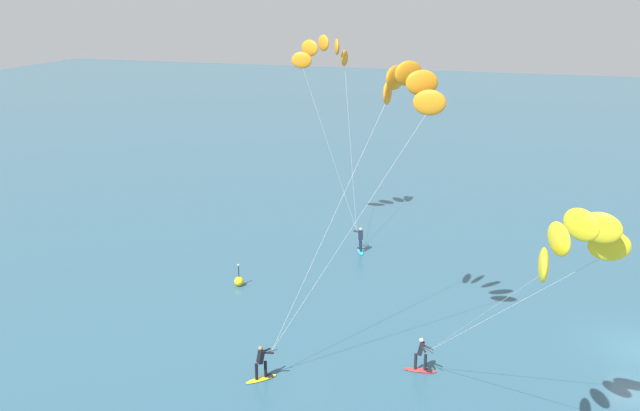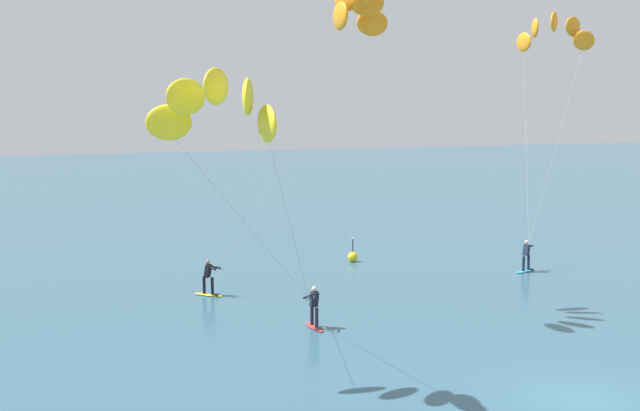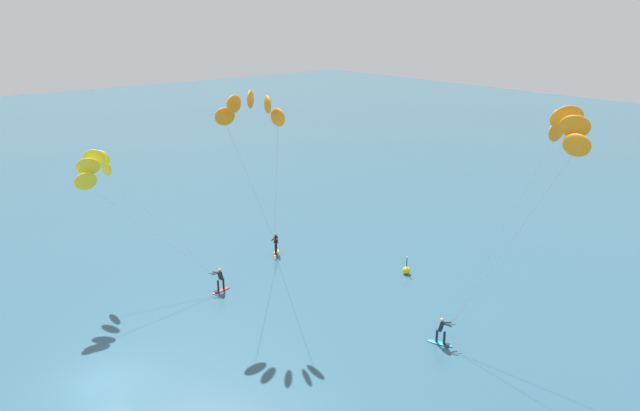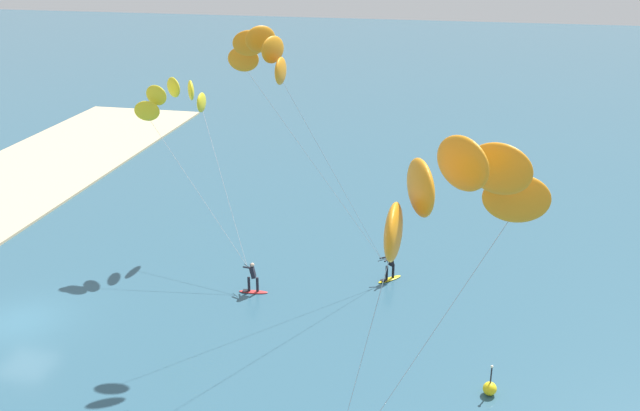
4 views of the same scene
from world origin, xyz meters
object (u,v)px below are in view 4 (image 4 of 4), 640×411
(kitesurfer_far_out, at_px, (449,214))
(kitesurfer_mid_water, at_px, (269,66))
(kitesurfer_nearshore, at_px, (178,106))
(marker_buoy, at_px, (490,388))

(kitesurfer_far_out, bearing_deg, kitesurfer_mid_water, -151.98)
(kitesurfer_nearshore, height_order, marker_buoy, kitesurfer_nearshore)
(kitesurfer_far_out, bearing_deg, marker_buoy, 170.62)
(kitesurfer_mid_water, distance_m, marker_buoy, 16.06)
(kitesurfer_nearshore, xyz_separation_m, kitesurfer_far_out, (22.30, 15.44, 3.75))
(kitesurfer_mid_water, height_order, marker_buoy, kitesurfer_mid_water)
(kitesurfer_nearshore, relative_size, kitesurfer_far_out, 0.71)
(kitesurfer_mid_water, height_order, kitesurfer_far_out, kitesurfer_far_out)
(marker_buoy, bearing_deg, kitesurfer_mid_water, -112.70)
(kitesurfer_mid_water, relative_size, marker_buoy, 9.98)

